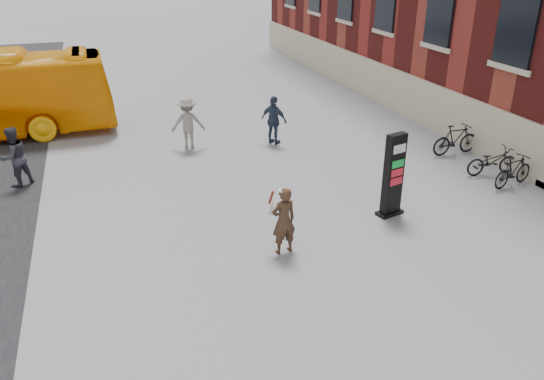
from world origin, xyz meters
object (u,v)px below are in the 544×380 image
object	(u,v)px
woman	(283,220)
bike_5	(514,171)
pedestrian_a	(14,157)
bike_7	(456,140)
bike_6	(492,161)
info_pylon	(393,175)
pedestrian_c	(274,120)
pedestrian_b	(188,123)

from	to	relation	value
woman	bike_5	distance (m)	8.03
pedestrian_a	bike_5	bearing A→B (deg)	124.01
woman	bike_7	world-z (taller)	woman
pedestrian_a	bike_7	size ratio (longest dim) A/B	1.02
pedestrian_a	bike_6	world-z (taller)	pedestrian_a
bike_5	info_pylon	bearing A→B (deg)	83.73
bike_6	info_pylon	bearing A→B (deg)	113.07
info_pylon	pedestrian_a	world-z (taller)	info_pylon
info_pylon	bike_6	world-z (taller)	info_pylon
woman	info_pylon	bearing A→B (deg)	-172.95
pedestrian_a	bike_5	size ratio (longest dim) A/B	1.13
woman	pedestrian_c	xyz separation A→B (m)	(2.24, 7.35, 0.03)
pedestrian_a	woman	bearing A→B (deg)	98.24
pedestrian_a	bike_6	size ratio (longest dim) A/B	1.06
bike_7	pedestrian_c	bearing A→B (deg)	60.49
bike_5	bike_7	distance (m)	2.86
pedestrian_b	pedestrian_c	xyz separation A→B (m)	(3.06, -0.57, -0.04)
bike_6	pedestrian_a	bearing A→B (deg)	80.09
pedestrian_b	bike_5	world-z (taller)	pedestrian_b
pedestrian_a	bike_6	distance (m)	14.77
bike_7	bike_6	bearing A→B (deg)	178.97
info_pylon	bike_6	size ratio (longest dim) A/B	1.32
info_pylon	bike_7	bearing A→B (deg)	22.68
bike_6	bike_7	bearing A→B (deg)	5.22
pedestrian_b	info_pylon	bearing A→B (deg)	127.73
info_pylon	woman	size ratio (longest dim) A/B	1.37
pedestrian_a	pedestrian_b	xyz separation A→B (m)	(5.54, 1.69, 0.01)
info_pylon	bike_5	size ratio (longest dim) A/B	1.41
woman	pedestrian_a	xyz separation A→B (m)	(-6.36, 6.23, 0.06)
bike_5	bike_6	world-z (taller)	bike_5
woman	pedestrian_a	world-z (taller)	pedestrian_a
pedestrian_c	pedestrian_b	bearing A→B (deg)	39.12
info_pylon	bike_6	bearing A→B (deg)	3.71
pedestrian_c	bike_7	xyz separation A→B (m)	(5.65, -3.06, -0.35)
pedestrian_a	bike_7	bearing A→B (deg)	134.88
woman	bike_6	world-z (taller)	woman
info_pylon	pedestrian_c	world-z (taller)	info_pylon
pedestrian_a	bike_6	bearing A→B (deg)	127.51
bike_7	pedestrian_b	bearing A→B (deg)	66.33
pedestrian_b	bike_7	xyz separation A→B (m)	(8.70, -3.63, -0.39)
bike_5	bike_6	bearing A→B (deg)	-12.50
pedestrian_b	bike_5	distance (m)	10.87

